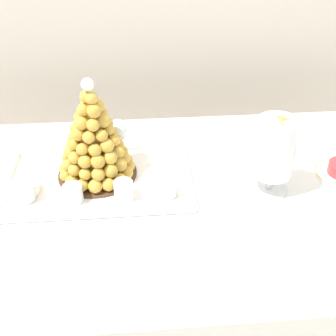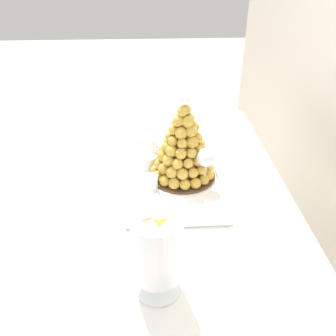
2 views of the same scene
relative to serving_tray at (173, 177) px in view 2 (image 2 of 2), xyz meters
name	(u,v)px [view 2 (image 2 of 2)]	position (x,y,z in m)	size (l,w,h in m)	color
buffet_table	(161,242)	(0.25, -0.06, -0.09)	(1.76, 0.93, 0.75)	brown
serving_tray	(173,177)	(0.00, 0.00, 0.00)	(0.56, 0.34, 0.02)	white
croquembouche	(183,147)	(0.00, 0.03, 0.13)	(0.24, 0.24, 0.32)	#4C331E
dessert_cup_left	(153,145)	(-0.20, -0.07, 0.03)	(0.05, 0.05, 0.06)	silver
dessert_cup_mid_left	(149,163)	(-0.07, -0.09, 0.03)	(0.06, 0.06, 0.05)	silver
dessert_cup_centre	(150,183)	(0.08, -0.09, 0.03)	(0.06, 0.06, 0.06)	silver
dessert_cup_mid_right	(151,205)	(0.20, -0.09, 0.03)	(0.05, 0.05, 0.06)	silver
creme_brulee_ramekin	(162,146)	(-0.22, -0.04, 0.02)	(0.09, 0.09, 0.03)	white
macaron_goblet	(157,249)	(0.51, -0.07, 0.14)	(0.12, 0.12, 0.25)	white
wine_glass	(206,160)	(0.06, 0.11, 0.11)	(0.07, 0.07, 0.16)	silver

